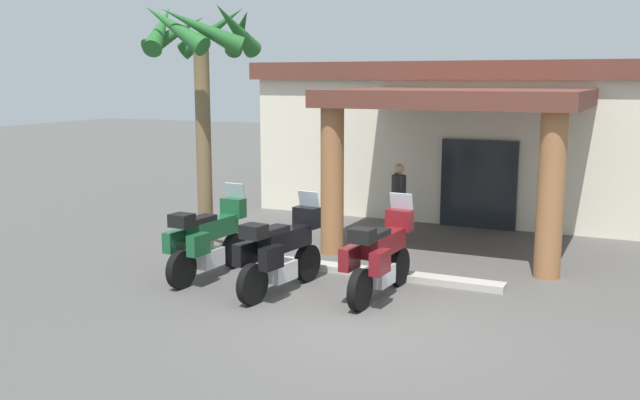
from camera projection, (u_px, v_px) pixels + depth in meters
ground_plane at (366, 319)px, 10.60m from camera, size 80.00×80.00×0.00m
motel_building at (507, 134)px, 19.63m from camera, size 12.34×11.11×3.93m
motorcycle_green at (208, 240)px, 12.69m from camera, size 0.73×2.21×1.61m
motorcycle_black at (280, 252)px, 11.80m from camera, size 0.80×2.21×1.61m
motorcycle_maroon at (380, 256)px, 11.54m from camera, size 0.73×2.21×1.61m
pedestrian at (399, 196)px, 15.67m from camera, size 0.34×0.45×1.69m
palm_tree_roadside at (201, 55)px, 13.48m from camera, size 2.33×2.39×5.04m
curb_strip at (322, 266)px, 13.36m from camera, size 6.78×0.36×0.12m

